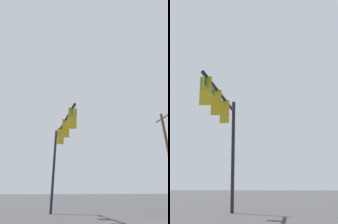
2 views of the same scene
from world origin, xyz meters
TOP-DOWN VIEW (x-y plane):
  - signal_pole_near at (-5.21, -5.16)m, footprint 7.06×0.60m

SIDE VIEW (x-z plane):
  - signal_pole_near at x=-5.21m, z-range 1.66..8.52m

